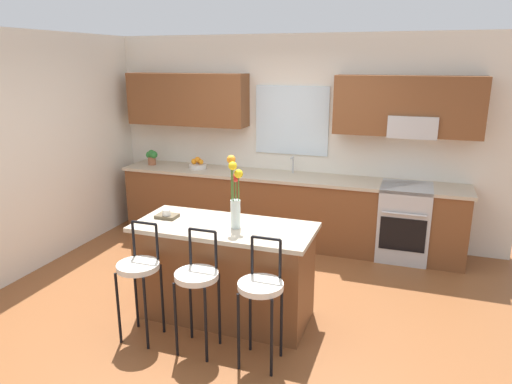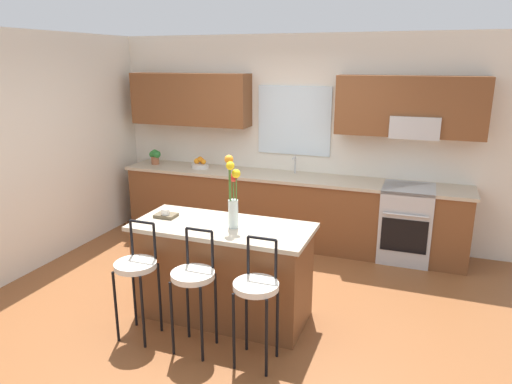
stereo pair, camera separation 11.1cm
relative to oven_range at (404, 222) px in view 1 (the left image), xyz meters
name	(u,v)px [view 1 (the left image)]	position (x,y,z in m)	size (l,w,h in m)	color
ground_plane	(239,299)	(-1.53, -1.68, -0.46)	(14.00, 14.00, 0.00)	brown
wall_left	(45,150)	(-4.09, -1.38, 0.89)	(0.12, 4.60, 2.70)	silver
back_wall_assembly	(294,128)	(-1.50, 0.31, 1.05)	(5.60, 0.50, 2.70)	silver
counter_run	(284,209)	(-1.53, 0.02, 0.01)	(4.56, 0.64, 0.92)	brown
sink_faucet	(293,163)	(-1.46, 0.17, 0.60)	(0.02, 0.13, 0.23)	#B7BABC
oven_range	(404,222)	(0.00, 0.00, 0.00)	(0.60, 0.64, 0.92)	#B7BABC
kitchen_island	(225,271)	(-1.53, -2.01, 0.00)	(1.66, 0.74, 0.92)	brown
bar_stool_near	(139,271)	(-2.08, -2.59, 0.18)	(0.36, 0.36, 1.04)	black
bar_stool_middle	(197,281)	(-1.53, -2.59, 0.18)	(0.36, 0.36, 1.04)	black
bar_stool_far	(261,291)	(-0.98, -2.59, 0.18)	(0.36, 0.36, 1.04)	black
flower_vase	(235,194)	(-1.41, -2.04, 0.78)	(0.14, 0.15, 0.66)	silver
mug_ceramic	(167,214)	(-2.13, -2.01, 0.51)	(0.08, 0.08, 0.09)	silver
cookbook	(167,216)	(-2.13, -1.99, 0.48)	(0.20, 0.15, 0.03)	brown
fruit_bowl_oranges	(198,164)	(-2.79, 0.03, 0.51)	(0.24, 0.24, 0.16)	silver
potted_plant_small	(152,156)	(-3.51, 0.02, 0.58)	(0.19, 0.13, 0.22)	#9E5B3D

